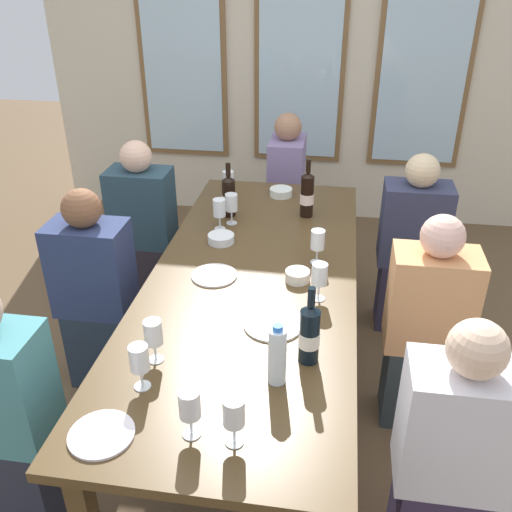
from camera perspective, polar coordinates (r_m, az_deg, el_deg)
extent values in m
plane|color=brown|center=(3.05, -0.34, -14.15)|extent=(12.00, 12.00, 0.00)
cube|color=beige|center=(4.68, 4.61, 20.99)|extent=(4.16, 0.06, 2.90)
cube|color=brown|center=(4.80, -7.63, 21.04)|extent=(0.72, 0.03, 1.88)
cube|color=silver|center=(4.79, -7.69, 21.02)|extent=(0.64, 0.01, 1.80)
cube|color=brown|center=(4.63, 4.56, 20.92)|extent=(0.72, 0.03, 1.88)
cube|color=silver|center=(4.62, 4.54, 20.89)|extent=(0.64, 0.01, 1.80)
cube|color=brown|center=(4.66, 17.03, 19.89)|extent=(0.72, 0.03, 1.88)
cube|color=silver|center=(4.64, 17.06, 19.86)|extent=(0.64, 0.01, 1.80)
cube|color=#503B20|center=(2.62, -0.38, -2.53)|extent=(0.96, 2.40, 0.04)
cube|color=#503B20|center=(3.81, -3.45, 1.73)|extent=(0.07, 0.07, 0.70)
cube|color=#503B20|center=(3.73, 8.18, 0.90)|extent=(0.07, 0.07, 0.70)
cylinder|color=white|center=(1.90, -15.48, -17.13)|extent=(0.21, 0.21, 0.01)
cylinder|color=white|center=(2.29, 1.76, -6.97)|extent=(0.24, 0.24, 0.01)
cylinder|color=white|center=(2.62, -4.28, -1.98)|extent=(0.21, 0.21, 0.01)
cylinder|color=black|center=(3.18, 5.22, 6.07)|extent=(0.08, 0.07, 0.24)
cone|color=black|center=(3.13, 5.33, 8.28)|extent=(0.08, 0.07, 0.02)
cylinder|color=black|center=(3.11, 5.37, 9.13)|extent=(0.03, 0.03, 0.08)
cylinder|color=#F7DACE|center=(3.18, 5.21, 5.87)|extent=(0.08, 0.08, 0.06)
cylinder|color=black|center=(2.06, 5.46, -8.16)|extent=(0.07, 0.07, 0.22)
cone|color=black|center=(1.99, 5.62, -5.39)|extent=(0.07, 0.07, 0.02)
cylinder|color=black|center=(1.96, 5.68, -4.19)|extent=(0.03, 0.03, 0.08)
cylinder|color=white|center=(2.06, 5.44, -8.40)|extent=(0.08, 0.08, 0.06)
cylinder|color=black|center=(3.18, -2.79, 5.92)|extent=(0.07, 0.07, 0.21)
cone|color=black|center=(3.13, -2.84, 7.92)|extent=(0.07, 0.07, 0.02)
cylinder|color=black|center=(3.12, -2.86, 8.77)|extent=(0.03, 0.03, 0.08)
cylinder|color=silver|center=(3.18, -2.79, 5.75)|extent=(0.08, 0.08, 0.06)
cylinder|color=white|center=(2.91, -3.59, 1.80)|extent=(0.14, 0.14, 0.04)
cylinder|color=white|center=(2.57, 4.26, -2.01)|extent=(0.11, 0.11, 0.05)
cylinder|color=white|center=(3.47, 2.56, 6.52)|extent=(0.14, 0.14, 0.05)
cylinder|color=white|center=(1.96, 2.17, -10.17)|extent=(0.06, 0.06, 0.22)
cylinder|color=blue|center=(1.88, 2.24, -7.33)|extent=(0.04, 0.04, 0.02)
cylinder|color=white|center=(1.86, -6.57, -17.56)|extent=(0.06, 0.06, 0.00)
cylinder|color=white|center=(1.83, -6.64, -16.70)|extent=(0.01, 0.01, 0.07)
cylinder|color=white|center=(1.77, -6.80, -14.77)|extent=(0.07, 0.07, 0.09)
cylinder|color=beige|center=(1.79, -6.75, -15.39)|extent=(0.06, 0.06, 0.04)
cylinder|color=white|center=(2.15, -10.15, -10.34)|extent=(0.06, 0.06, 0.00)
cylinder|color=white|center=(2.12, -10.25, -9.51)|extent=(0.01, 0.01, 0.07)
cylinder|color=white|center=(2.07, -10.45, -7.66)|extent=(0.07, 0.07, 0.09)
cylinder|color=maroon|center=(2.09, -10.36, -8.44)|extent=(0.06, 0.06, 0.02)
cylinder|color=white|center=(3.06, -3.70, 2.81)|extent=(0.06, 0.06, 0.00)
cylinder|color=white|center=(3.04, -3.72, 3.48)|extent=(0.01, 0.01, 0.07)
cylinder|color=white|center=(3.01, -3.77, 4.94)|extent=(0.07, 0.07, 0.09)
cylinder|color=beige|center=(3.02, -3.75, 4.46)|extent=(0.06, 0.06, 0.04)
cylinder|color=white|center=(3.45, -2.81, 5.93)|extent=(0.06, 0.06, 0.00)
cylinder|color=white|center=(3.43, -2.82, 6.54)|extent=(0.01, 0.01, 0.07)
cylinder|color=white|center=(3.40, -2.86, 7.86)|extent=(0.07, 0.07, 0.09)
cylinder|color=white|center=(2.46, 6.35, -4.32)|extent=(0.06, 0.06, 0.00)
cylinder|color=white|center=(2.44, 6.40, -3.54)|extent=(0.01, 0.01, 0.07)
cylinder|color=white|center=(2.40, 6.51, -1.83)|extent=(0.07, 0.07, 0.09)
cylinder|color=#590C19|center=(2.41, 6.47, -2.46)|extent=(0.06, 0.06, 0.03)
cylinder|color=white|center=(3.12, -2.48, 3.39)|extent=(0.06, 0.06, 0.00)
cylinder|color=white|center=(3.10, -2.50, 4.05)|extent=(0.01, 0.01, 0.07)
cylinder|color=white|center=(3.07, -2.53, 5.49)|extent=(0.07, 0.07, 0.09)
cylinder|color=white|center=(2.74, 6.18, -0.64)|extent=(0.06, 0.06, 0.00)
cylinder|color=white|center=(2.72, 6.22, 0.08)|extent=(0.01, 0.01, 0.07)
cylinder|color=white|center=(2.68, 6.32, 1.68)|extent=(0.07, 0.07, 0.09)
cylinder|color=maroon|center=(2.69, 6.29, 1.14)|extent=(0.06, 0.06, 0.03)
cylinder|color=white|center=(2.04, -11.49, -12.87)|extent=(0.06, 0.06, 0.00)
cylinder|color=white|center=(2.02, -11.60, -12.03)|extent=(0.01, 0.01, 0.07)
cylinder|color=white|center=(1.96, -11.84, -10.14)|extent=(0.07, 0.07, 0.09)
cylinder|color=white|center=(1.83, -2.20, -18.40)|extent=(0.06, 0.06, 0.00)
cylinder|color=white|center=(1.80, -2.23, -17.54)|extent=(0.01, 0.01, 0.07)
cylinder|color=white|center=(1.74, -2.28, -15.61)|extent=(0.07, 0.07, 0.09)
cylinder|color=beige|center=(1.76, -2.26, -16.36)|extent=(0.06, 0.06, 0.03)
cube|color=#242F3F|center=(3.14, -15.28, -8.58)|extent=(0.32, 0.24, 0.45)
cube|color=navy|center=(2.89, -16.45, -1.22)|extent=(0.38, 0.24, 0.48)
sphere|color=brown|center=(2.75, -17.38, 4.66)|extent=(0.19, 0.19, 0.19)
cube|color=#2B3335|center=(2.92, 16.09, -12.08)|extent=(0.32, 0.24, 0.45)
cube|color=tan|center=(2.65, 17.44, -4.40)|extent=(0.38, 0.24, 0.48)
sphere|color=beige|center=(2.49, 18.52, 1.89)|extent=(0.19, 0.19, 0.19)
cube|color=#262A3A|center=(2.60, -22.88, -19.79)|extent=(0.32, 0.24, 0.45)
cube|color=silver|center=(2.05, 19.98, -16.08)|extent=(0.38, 0.24, 0.48)
sphere|color=beige|center=(1.85, 21.66, -8.82)|extent=(0.19, 0.19, 0.19)
cube|color=#2D2830|center=(3.72, -10.91, -1.69)|extent=(0.32, 0.24, 0.45)
cube|color=#294453|center=(3.51, -11.61, 4.87)|extent=(0.38, 0.24, 0.48)
sphere|color=beige|center=(3.39, -12.15, 9.89)|extent=(0.19, 0.19, 0.19)
cube|color=#2E293F|center=(3.57, 14.87, -3.61)|extent=(0.32, 0.24, 0.45)
cube|color=#333754|center=(3.35, 15.85, 3.13)|extent=(0.38, 0.24, 0.48)
sphere|color=beige|center=(3.23, 16.62, 8.34)|extent=(0.19, 0.19, 0.19)
cube|color=#272832|center=(4.20, 2.99, 2.58)|extent=(0.24, 0.32, 0.45)
cube|color=#8775A9|center=(4.02, 3.16, 8.54)|extent=(0.24, 0.38, 0.48)
sphere|color=#A37355|center=(3.92, 3.28, 13.00)|extent=(0.19, 0.19, 0.19)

